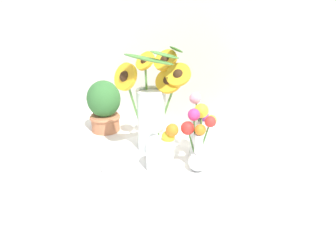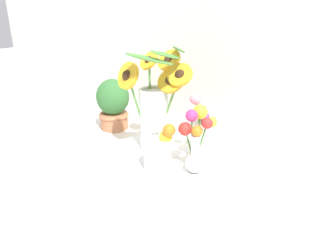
{
  "view_description": "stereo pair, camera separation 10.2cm",
  "coord_description": "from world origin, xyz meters",
  "views": [
    {
      "loc": [
        0.56,
        -0.69,
        0.51
      ],
      "look_at": [
        -0.01,
        0.07,
        0.13
      ],
      "focal_mm": 35.0,
      "sensor_mm": 36.0,
      "label": 1
    },
    {
      "loc": [
        0.64,
        -0.63,
        0.51
      ],
      "look_at": [
        -0.01,
        0.07,
        0.13
      ],
      "focal_mm": 35.0,
      "sensor_mm": 36.0,
      "label": 2
    }
  ],
  "objects": [
    {
      "name": "ground_plane",
      "position": [
        0.0,
        0.0,
        0.0
      ],
      "size": [
        6.0,
        6.0,
        0.0
      ],
      "primitive_type": "plane",
      "color": "silver"
    },
    {
      "name": "serving_tray",
      "position": [
        -0.01,
        0.07,
        0.01
      ],
      "size": [
        0.43,
        0.43,
        0.02
      ],
      "color": "white",
      "rests_on": "ground_plane"
    },
    {
      "name": "mason_jar_sunflowers",
      "position": [
        -0.09,
        0.09,
        0.18
      ],
      "size": [
        0.23,
        0.23,
        0.35
      ],
      "color": "silver",
      "rests_on": "serving_tray"
    },
    {
      "name": "vase_small_center",
      "position": [
        0.02,
        -0.0,
        0.08
      ],
      "size": [
        0.11,
        0.1,
        0.15
      ],
      "color": "white",
      "rests_on": "serving_tray"
    },
    {
      "name": "vase_bulb_right",
      "position": [
        0.1,
        0.06,
        0.12
      ],
      "size": [
        0.1,
        0.1,
        0.19
      ],
      "color": "white",
      "rests_on": "serving_tray"
    },
    {
      "name": "vase_small_back",
      "position": [
        0.06,
        0.15,
        0.1
      ],
      "size": [
        0.09,
        0.08,
        0.22
      ],
      "color": "white",
      "rests_on": "serving_tray"
    },
    {
      "name": "potted_plant",
      "position": [
        -0.38,
        0.14,
        0.11
      ],
      "size": [
        0.13,
        0.13,
        0.21
      ],
      "color": "#B7704C",
      "rests_on": "ground_plane"
    }
  ]
}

